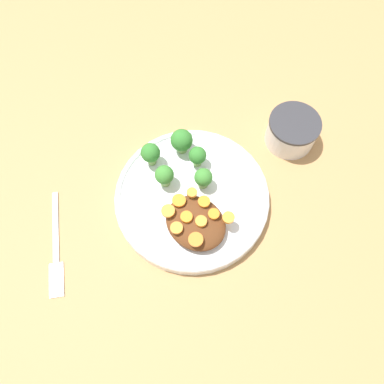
# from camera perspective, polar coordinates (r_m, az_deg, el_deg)

# --- Properties ---
(ground_plane) EXTENTS (4.00, 4.00, 0.00)m
(ground_plane) POSITION_cam_1_polar(r_m,az_deg,el_deg) (0.70, 0.00, -1.26)
(ground_plane) COLOR tan
(plate) EXTENTS (0.28, 0.28, 0.03)m
(plate) POSITION_cam_1_polar(r_m,az_deg,el_deg) (0.68, 0.00, -0.78)
(plate) COLOR white
(plate) RESTS_ON ground_plane
(dip_bowl) EXTENTS (0.10, 0.10, 0.06)m
(dip_bowl) POSITION_cam_1_polar(r_m,az_deg,el_deg) (0.76, 15.04, 9.10)
(dip_bowl) COLOR silver
(dip_bowl) RESTS_ON ground_plane
(stew_mound) EXTENTS (0.11, 0.09, 0.03)m
(stew_mound) POSITION_cam_1_polar(r_m,az_deg,el_deg) (0.64, 0.56, -4.70)
(stew_mound) COLOR #5B3319
(stew_mound) RESTS_ON plate
(broccoli_floret_0) EXTENTS (0.04, 0.04, 0.05)m
(broccoli_floret_0) POSITION_cam_1_polar(r_m,az_deg,el_deg) (0.68, -6.20, 5.98)
(broccoli_floret_0) COLOR #759E51
(broccoli_floret_0) RESTS_ON plate
(broccoli_floret_1) EXTENTS (0.03, 0.03, 0.05)m
(broccoli_floret_1) POSITION_cam_1_polar(r_m,az_deg,el_deg) (0.68, 0.85, 5.51)
(broccoli_floret_1) COLOR #759E51
(broccoli_floret_1) RESTS_ON plate
(broccoli_floret_2) EXTENTS (0.03, 0.03, 0.05)m
(broccoli_floret_2) POSITION_cam_1_polar(r_m,az_deg,el_deg) (0.66, 1.77, 2.11)
(broccoli_floret_2) COLOR #759E51
(broccoli_floret_2) RESTS_ON plate
(broccoli_floret_3) EXTENTS (0.04, 0.04, 0.05)m
(broccoli_floret_3) POSITION_cam_1_polar(r_m,az_deg,el_deg) (0.69, -1.58, 7.80)
(broccoli_floret_3) COLOR #7FA85B
(broccoli_floret_3) RESTS_ON plate
(broccoli_floret_4) EXTENTS (0.03, 0.03, 0.05)m
(broccoli_floret_4) POSITION_cam_1_polar(r_m,az_deg,el_deg) (0.66, -4.22, 2.51)
(broccoli_floret_4) COLOR #7FA85B
(broccoli_floret_4) RESTS_ON plate
(carrot_slice_0) EXTENTS (0.02, 0.02, 0.00)m
(carrot_slice_0) POSITION_cam_1_polar(r_m,az_deg,el_deg) (0.63, -1.69, -1.56)
(carrot_slice_0) COLOR orange
(carrot_slice_0) RESTS_ON stew_mound
(carrot_slice_1) EXTENTS (0.02, 0.02, 0.00)m
(carrot_slice_1) POSITION_cam_1_polar(r_m,az_deg,el_deg) (0.61, 0.57, -7.25)
(carrot_slice_1) COLOR orange
(carrot_slice_1) RESTS_ON stew_mound
(carrot_slice_2) EXTENTS (0.02, 0.02, 0.01)m
(carrot_slice_2) POSITION_cam_1_polar(r_m,az_deg,el_deg) (0.62, 1.39, -4.49)
(carrot_slice_2) COLOR orange
(carrot_slice_2) RESTS_ON stew_mound
(carrot_slice_3) EXTENTS (0.02, 0.02, 0.00)m
(carrot_slice_3) POSITION_cam_1_polar(r_m,az_deg,el_deg) (0.64, 1.85, -1.47)
(carrot_slice_3) COLOR orange
(carrot_slice_3) RESTS_ON stew_mound
(carrot_slice_4) EXTENTS (0.02, 0.02, 0.00)m
(carrot_slice_4) POSITION_cam_1_polar(r_m,az_deg,el_deg) (0.62, -2.37, -5.48)
(carrot_slice_4) COLOR orange
(carrot_slice_4) RESTS_ON stew_mound
(carrot_slice_5) EXTENTS (0.02, 0.02, 0.01)m
(carrot_slice_5) POSITION_cam_1_polar(r_m,az_deg,el_deg) (0.62, 5.29, -4.21)
(carrot_slice_5) COLOR orange
(carrot_slice_5) RESTS_ON stew_mound
(carrot_slice_6) EXTENTS (0.02, 0.02, 0.01)m
(carrot_slice_6) POSITION_cam_1_polar(r_m,az_deg,el_deg) (0.63, -3.41, -3.13)
(carrot_slice_6) COLOR orange
(carrot_slice_6) RESTS_ON stew_mound
(carrot_slice_7) EXTENTS (0.02, 0.02, 0.01)m
(carrot_slice_7) POSITION_cam_1_polar(r_m,az_deg,el_deg) (0.62, -0.85, -3.83)
(carrot_slice_7) COLOR orange
(carrot_slice_7) RESTS_ON stew_mound
(carrot_slice_8) EXTENTS (0.02, 0.02, 0.01)m
(carrot_slice_8) POSITION_cam_1_polar(r_m,az_deg,el_deg) (0.64, -0.01, -0.12)
(carrot_slice_8) COLOR orange
(carrot_slice_8) RESTS_ON stew_mound
(carrot_slice_9) EXTENTS (0.02, 0.02, 0.00)m
(carrot_slice_9) POSITION_cam_1_polar(r_m,az_deg,el_deg) (0.63, 3.33, -3.35)
(carrot_slice_9) COLOR orange
(carrot_slice_9) RESTS_ON stew_mound
(fork) EXTENTS (0.16, 0.13, 0.01)m
(fork) POSITION_cam_1_polar(r_m,az_deg,el_deg) (0.70, -20.04, -8.64)
(fork) COLOR #B8B8B8
(fork) RESTS_ON ground_plane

